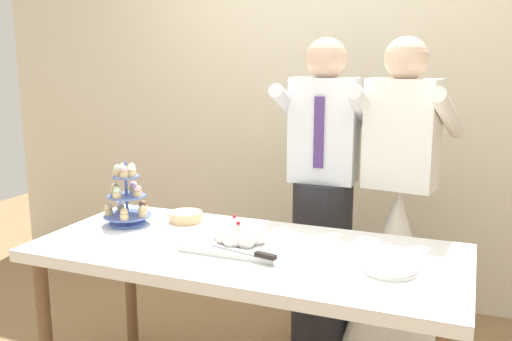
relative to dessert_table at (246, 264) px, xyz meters
name	(u,v)px	position (x,y,z in m)	size (l,w,h in m)	color
rear_wall	(336,75)	(0.00, 1.48, 0.75)	(5.20, 0.10, 2.90)	beige
dessert_table	(246,264)	(0.00, 0.00, 0.00)	(1.80, 0.80, 0.78)	white
cupcake_stand	(127,199)	(-0.65, 0.09, 0.20)	(0.23, 0.23, 0.31)	#4C66B2
main_cake_tray	(241,237)	(-0.03, 0.00, 0.11)	(0.43, 0.33, 0.13)	silver
plate_stack	(390,266)	(0.60, -0.05, 0.10)	(0.20, 0.20, 0.04)	white
round_cake	(186,219)	(-0.40, 0.21, 0.10)	(0.24, 0.24, 0.06)	white
person_groom	(322,213)	(0.13, 0.73, 0.05)	(0.46, 0.49, 1.66)	#232328
person_bride	(396,252)	(0.53, 0.72, -0.12)	(0.56, 0.56, 1.66)	white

